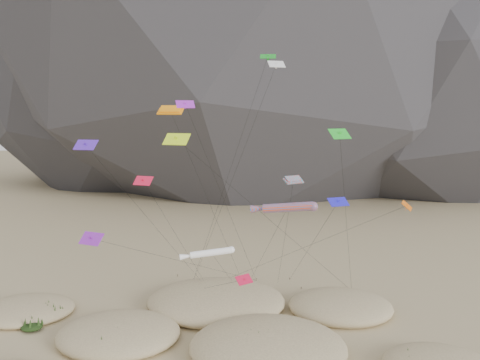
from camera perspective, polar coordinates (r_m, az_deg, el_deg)
name	(u,v)px	position (r m, az deg, el deg)	size (l,w,h in m)	color
dunes	(211,349)	(47.27, -3.55, -19.84)	(53.38, 36.47, 3.60)	#CCB789
dune_grass	(204,355)	(45.98, -4.43, -20.51)	(40.80, 28.02, 1.48)	black
kite_stakes	(250,284)	(64.23, 1.17, -12.57)	(23.54, 6.10, 0.30)	#3F2D1E
rainbow_tube_kite	(286,208)	(51.21, 5.57, -3.36)	(7.32, 14.25, 13.50)	#FF4A1A
white_tube_kite	(209,253)	(48.66, -3.85, -8.88)	(5.65, 13.93, 9.20)	white
orange_parafoil	(171,112)	(54.84, -8.39, 8.21)	(9.61, 8.96, 23.77)	orange
multi_parafoil	(293,181)	(49.78, 6.51, -0.17)	(2.34, 13.18, 16.32)	red
delta_kites	(224,165)	(48.55, -2.01, 1.85)	(33.14, 20.13, 29.47)	red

